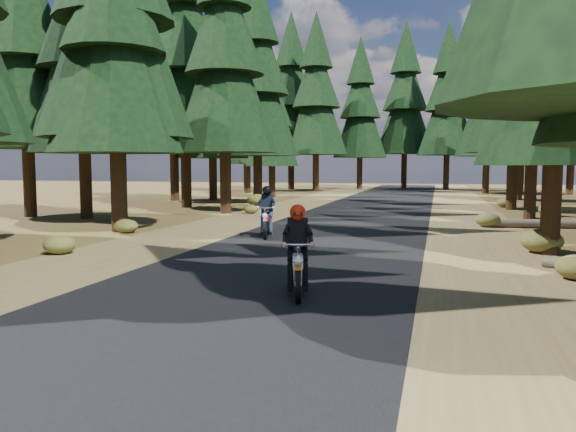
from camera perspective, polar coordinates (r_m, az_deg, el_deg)
name	(u,v)px	position (r m, az deg, el deg)	size (l,w,h in m)	color
ground	(269,276)	(11.53, -1.94, -6.10)	(120.00, 120.00, 0.00)	#4D3B1B
road	(319,243)	(16.31, 3.18, -2.76)	(6.00, 100.00, 0.01)	black
shoulder_l	(174,238)	(17.82, -11.46, -2.19)	(3.20, 100.00, 0.01)	brown
shoulder_r	(487,249)	(16.03, 19.53, -3.20)	(3.20, 100.00, 0.01)	brown
pine_forest	(379,63)	(32.53, 9.23, 15.08)	(34.59, 55.08, 16.32)	black
log_near	(567,224)	(22.43, 26.49, -0.73)	(0.32, 0.32, 5.69)	#4C4233
understory_shrubs	(366,223)	(19.44, 7.96, -0.73)	(15.76, 32.52, 0.67)	#474C1E
rider_lead	(298,265)	(9.72, 0.99, -5.05)	(0.95, 1.83, 1.57)	beige
rider_follow	(267,220)	(17.52, -2.19, -0.45)	(0.92, 1.87, 1.60)	maroon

